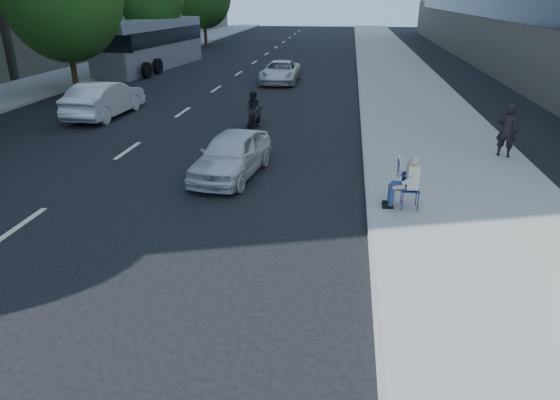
% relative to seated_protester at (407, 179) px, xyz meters
% --- Properties ---
extents(ground, '(160.00, 160.00, 0.00)m').
position_rel_seated_protester_xyz_m(ground, '(-2.29, -3.93, -0.87)').
color(ground, black).
rests_on(ground, ground).
extents(near_sidewalk, '(5.00, 120.00, 0.15)m').
position_rel_seated_protester_xyz_m(near_sidewalk, '(1.71, 16.07, -0.80)').
color(near_sidewalk, '#9E9B94').
rests_on(near_sidewalk, ground).
extents(far_sidewalk, '(4.50, 120.00, 0.15)m').
position_rel_seated_protester_xyz_m(far_sidewalk, '(-19.04, 16.07, -0.80)').
color(far_sidewalk, '#9E9B94').
rests_on(far_sidewalk, ground).
extents(seated_protester, '(0.83, 1.12, 1.31)m').
position_rel_seated_protester_xyz_m(seated_protester, '(0.00, 0.00, 0.00)').
color(seated_protester, navy).
rests_on(seated_protester, near_sidewalk).
extents(pedestrian_woman, '(0.73, 0.65, 1.68)m').
position_rel_seated_protester_xyz_m(pedestrian_woman, '(3.51, 4.62, 0.11)').
color(pedestrian_woman, black).
rests_on(pedestrian_woman, near_sidewalk).
extents(white_sedan_near, '(2.03, 3.97, 1.29)m').
position_rel_seated_protester_xyz_m(white_sedan_near, '(-4.71, 2.08, -0.23)').
color(white_sedan_near, silver).
rests_on(white_sedan_near, ground).
extents(white_sedan_mid, '(1.81, 4.65, 1.51)m').
position_rel_seated_protester_xyz_m(white_sedan_mid, '(-11.80, 8.85, -0.12)').
color(white_sedan_mid, silver).
rests_on(white_sedan_mid, ground).
extents(white_sedan_far, '(2.14, 4.55, 1.26)m').
position_rel_seated_protester_xyz_m(white_sedan_far, '(-5.50, 18.69, -0.24)').
color(white_sedan_far, silver).
rests_on(white_sedan_far, ground).
extents(motorcycle, '(0.70, 2.04, 1.42)m').
position_rel_seated_protester_xyz_m(motorcycle, '(-5.10, 7.88, -0.24)').
color(motorcycle, black).
rests_on(motorcycle, ground).
extents(bus, '(3.76, 12.27, 3.30)m').
position_rel_seated_protester_xyz_m(bus, '(-15.29, 23.70, 0.76)').
color(bus, gray).
rests_on(bus, ground).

